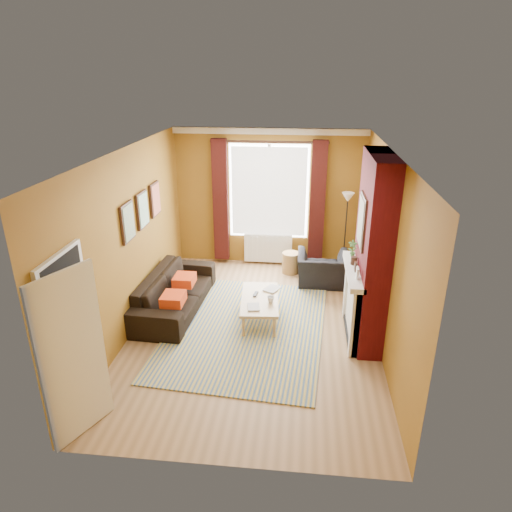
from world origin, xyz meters
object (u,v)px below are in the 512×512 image
(floor_lamp, at_px, (347,210))
(wicker_stool, at_px, (291,263))
(armchair, at_px, (322,269))
(coffee_table, at_px, (260,300))
(sofa, at_px, (175,292))

(floor_lamp, bearing_deg, wicker_stool, -171.30)
(armchair, height_order, coffee_table, armchair)
(wicker_stool, height_order, floor_lamp, floor_lamp)
(sofa, distance_m, coffee_table, 1.49)
(armchair, relative_size, coffee_table, 0.77)
(armchair, height_order, floor_lamp, floor_lamp)
(floor_lamp, bearing_deg, armchair, -124.54)
(coffee_table, distance_m, floor_lamp, 2.75)
(sofa, height_order, floor_lamp, floor_lamp)
(coffee_table, bearing_deg, armchair, 49.97)
(floor_lamp, bearing_deg, sofa, -147.57)
(wicker_stool, xyz_separation_m, floor_lamp, (1.06, 0.16, 1.09))
(sofa, relative_size, coffee_table, 1.80)
(armchair, xyz_separation_m, wicker_stool, (-0.62, 0.47, -0.09))
(sofa, height_order, armchair, sofa)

